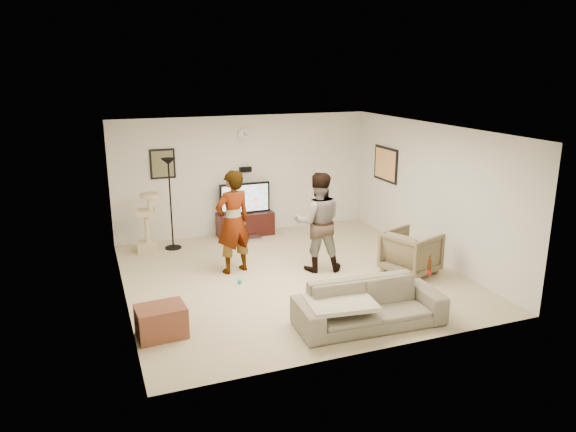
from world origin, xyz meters
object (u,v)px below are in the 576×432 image
object	(u,v)px
sofa	(369,305)
armchair	(411,252)
tv	(245,198)
cat_tree	(147,223)
floor_lamp	(171,204)
person_left	(233,222)
person_right	(318,222)
tv_stand	(245,224)
beer_bottle	(429,267)
side_table	(161,321)

from	to	relation	value
sofa	armchair	size ratio (longest dim) A/B	2.48
tv	cat_tree	distance (m)	2.11
floor_lamp	person_left	world-z (taller)	person_left
armchair	person_right	bearing A→B (deg)	43.21
tv_stand	beer_bottle	xyz separation A→B (m)	(1.36, -4.59, 0.48)
tv	side_table	world-z (taller)	tv
tv	armchair	xyz separation A→B (m)	(2.05, -3.13, -0.44)
tv_stand	floor_lamp	distance (m)	1.74
floor_lamp	person_right	world-z (taller)	floor_lamp
cat_tree	sofa	xyz separation A→B (m)	(2.49, -4.22, -0.28)
floor_lamp	sofa	distance (m)	4.75
beer_bottle	armchair	distance (m)	1.66
tv	floor_lamp	size ratio (longest dim) A/B	0.60
cat_tree	beer_bottle	distance (m)	5.44
side_table	beer_bottle	bearing A→B (deg)	-10.65
armchair	side_table	world-z (taller)	armchair
person_left	sofa	world-z (taller)	person_left
person_right	side_table	distance (m)	3.36
person_left	side_table	bearing A→B (deg)	35.39
tv_stand	tv	bearing A→B (deg)	0.00
cat_tree	person_right	world-z (taller)	person_right
person_left	person_right	size ratio (longest dim) A/B	1.03
person_right	beer_bottle	distance (m)	2.33
armchair	person_left	bearing A→B (deg)	48.11
tv	tv_stand	bearing A→B (deg)	0.00
floor_lamp	side_table	world-z (taller)	floor_lamp
tv_stand	sofa	world-z (taller)	sofa
cat_tree	side_table	world-z (taller)	cat_tree
beer_bottle	cat_tree	bearing A→B (deg)	129.10
tv	cat_tree	bearing A→B (deg)	-169.83
floor_lamp	beer_bottle	size ratio (longest dim) A/B	7.15
floor_lamp	person_left	distance (m)	1.83
floor_lamp	side_table	distance (m)	3.71
side_table	tv	bearing A→B (deg)	59.28
tv	beer_bottle	bearing A→B (deg)	-73.46
floor_lamp	person_right	size ratio (longest dim) A/B	1.02
tv_stand	tv	xyz separation A→B (m)	(0.00, 0.00, 0.57)
tv	side_table	xyz separation A→B (m)	(-2.32, -3.90, -0.60)
person_right	sofa	distance (m)	2.28
person_right	side_table	size ratio (longest dim) A/B	2.75
person_left	person_right	world-z (taller)	person_left
person_right	tv	bearing A→B (deg)	-60.05
armchair	cat_tree	bearing A→B (deg)	36.48
person_right	armchair	xyz separation A→B (m)	(1.44, -0.74, -0.50)
tv	armchair	bearing A→B (deg)	-56.73
armchair	side_table	bearing A→B (deg)	80.29
floor_lamp	person_left	bearing A→B (deg)	-64.15
cat_tree	beer_bottle	bearing A→B (deg)	-50.90
sofa	side_table	size ratio (longest dim) A/B	3.24
tv	armchair	world-z (taller)	tv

